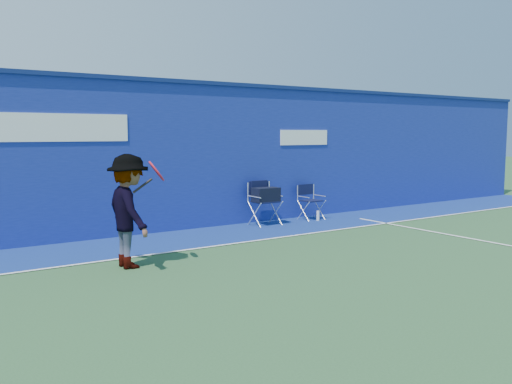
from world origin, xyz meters
TOP-DOWN VIEW (x-y plane):
  - ground at (0.00, 0.00)m, footprint 80.00×80.00m
  - stadium_wall at (-0.00, 5.20)m, footprint 24.00×0.50m
  - out_of_bounds_strip at (0.00, 4.10)m, footprint 24.00×1.80m
  - court_lines at (0.00, 0.60)m, footprint 24.00×12.00m
  - directors_chair_left at (2.17, 4.57)m, footprint 0.57×0.53m
  - directors_chair_right at (3.50, 4.60)m, footprint 0.49×0.44m
  - water_bottle at (3.51, 4.36)m, footprint 0.07×0.07m
  - tennis_player at (-1.64, 2.64)m, footprint 0.89×1.10m

SIDE VIEW (x-z plane):
  - ground at x=0.00m, z-range 0.00..0.00m
  - out_of_bounds_strip at x=0.00m, z-range 0.00..0.01m
  - court_lines at x=0.00m, z-range 0.01..0.01m
  - water_bottle at x=3.51m, z-range 0.00..0.24m
  - directors_chair_right at x=3.50m, z-range -0.15..0.66m
  - directors_chair_left at x=2.17m, z-range -0.07..0.89m
  - tennis_player at x=-1.64m, z-range 0.00..1.70m
  - stadium_wall at x=0.00m, z-range 0.01..3.09m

